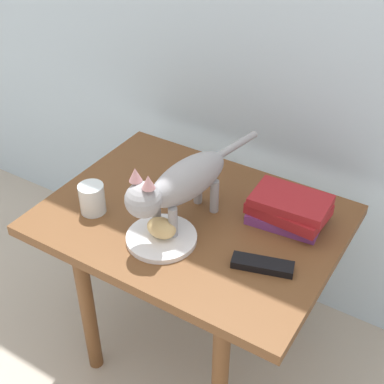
# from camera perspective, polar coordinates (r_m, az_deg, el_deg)

# --- Properties ---
(ground_plane) EXTENTS (6.00, 6.00, 0.00)m
(ground_plane) POSITION_cam_1_polar(r_m,az_deg,el_deg) (1.86, 0.00, -15.77)
(ground_plane) COLOR #B2A899
(side_table) EXTENTS (0.79, 0.59, 0.55)m
(side_table) POSITION_cam_1_polar(r_m,az_deg,el_deg) (1.52, 0.00, -4.74)
(side_table) COLOR brown
(side_table) RESTS_ON ground
(plate) EXTENTS (0.18, 0.18, 0.01)m
(plate) POSITION_cam_1_polar(r_m,az_deg,el_deg) (1.39, -3.23, -4.86)
(plate) COLOR white
(plate) RESTS_ON side_table
(bread_roll) EXTENTS (0.08, 0.06, 0.05)m
(bread_roll) POSITION_cam_1_polar(r_m,az_deg,el_deg) (1.37, -3.24, -3.81)
(bread_roll) COLOR #E0BC7A
(bread_roll) RESTS_ON plate
(cat) EXTENTS (0.14, 0.47, 0.23)m
(cat) POSITION_cam_1_polar(r_m,az_deg,el_deg) (1.36, -1.38, 0.92)
(cat) COLOR #99999E
(cat) RESTS_ON side_table
(book_stack) EXTENTS (0.21, 0.15, 0.08)m
(book_stack) POSITION_cam_1_polar(r_m,az_deg,el_deg) (1.45, 10.15, -1.79)
(book_stack) COLOR #72337A
(book_stack) RESTS_ON side_table
(candle_jar) EXTENTS (0.07, 0.07, 0.08)m
(candle_jar) POSITION_cam_1_polar(r_m,az_deg,el_deg) (1.49, -10.48, -0.84)
(candle_jar) COLOR silver
(candle_jar) RESTS_ON side_table
(tv_remote) EXTENTS (0.16, 0.08, 0.02)m
(tv_remote) POSITION_cam_1_polar(r_m,az_deg,el_deg) (1.32, 7.45, -7.62)
(tv_remote) COLOR black
(tv_remote) RESTS_ON side_table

